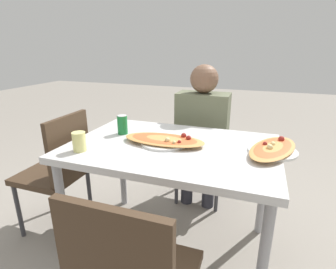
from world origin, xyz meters
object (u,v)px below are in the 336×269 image
object	(u,v)px
chair_far_seated	(204,143)
drink_glass	(79,142)
pizza_second	(273,149)
chair_side_left	(58,168)
dining_table	(172,156)
pizza_main	(164,140)
person_seated	(202,125)
soda_can	(122,125)

from	to	relation	value
chair_far_seated	drink_glass	world-z (taller)	chair_far_seated
drink_glass	pizza_second	distance (m)	1.06
chair_far_seated	chair_side_left	world-z (taller)	same
dining_table	pizza_second	world-z (taller)	pizza_second
dining_table	chair_side_left	distance (m)	0.82
pizza_main	drink_glass	world-z (taller)	drink_glass
drink_glass	pizza_main	bearing A→B (deg)	33.33
person_seated	pizza_main	distance (m)	0.63
chair_far_seated	pizza_main	distance (m)	0.78
chair_side_left	pizza_second	bearing A→B (deg)	-83.27
soda_can	pizza_second	xyz separation A→B (m)	(0.93, -0.01, -0.04)
person_seated	drink_glass	xyz separation A→B (m)	(-0.50, -0.88, 0.10)
dining_table	drink_glass	xyz separation A→B (m)	(-0.45, -0.26, 0.13)
chair_side_left	pizza_main	distance (m)	0.79
chair_far_seated	pizza_second	size ratio (longest dim) A/B	1.78
chair_far_seated	pizza_second	xyz separation A→B (m)	(0.51, -0.66, 0.26)
pizza_main	soda_can	size ratio (longest dim) A/B	3.96
dining_table	soda_can	world-z (taller)	soda_can
dining_table	drink_glass	world-z (taller)	drink_glass
person_seated	drink_glass	world-z (taller)	person_seated
chair_side_left	chair_far_seated	bearing A→B (deg)	-45.58
chair_side_left	pizza_second	xyz separation A→B (m)	(1.35, 0.16, 0.26)
person_seated	soda_can	bearing A→B (deg)	52.02
pizza_main	soda_can	world-z (taller)	soda_can
drink_glass	soda_can	bearing A→B (deg)	77.08
person_seated	pizza_second	world-z (taller)	person_seated
chair_far_seated	drink_glass	xyz separation A→B (m)	(-0.50, -1.00, 0.30)
chair_far_seated	soda_can	xyz separation A→B (m)	(-0.42, -0.65, 0.30)
person_seated	pizza_second	size ratio (longest dim) A/B	2.36
person_seated	soda_can	distance (m)	0.69
person_seated	pizza_main	size ratio (longest dim) A/B	2.34
chair_side_left	drink_glass	xyz separation A→B (m)	(0.34, -0.17, 0.30)
pizza_second	drink_glass	bearing A→B (deg)	-161.80
dining_table	chair_side_left	xyz separation A→B (m)	(-0.80, -0.09, -0.17)
dining_table	pizza_main	size ratio (longest dim) A/B	2.44
chair_far_seated	pizza_main	xyz separation A→B (m)	(-0.10, -0.73, 0.26)
dining_table	chair_side_left	size ratio (longest dim) A/B	1.38
soda_can	pizza_main	bearing A→B (deg)	-14.01
person_seated	pizza_main	xyz separation A→B (m)	(-0.10, -0.62, 0.07)
chair_side_left	soda_can	bearing A→B (deg)	-67.62
chair_far_seated	person_seated	xyz separation A→B (m)	(-0.00, -0.11, 0.19)
chair_far_seated	pizza_main	bearing A→B (deg)	82.48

